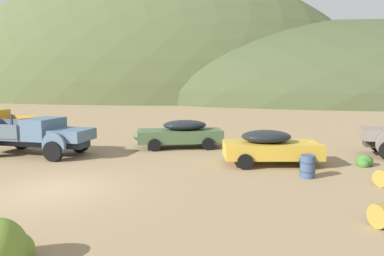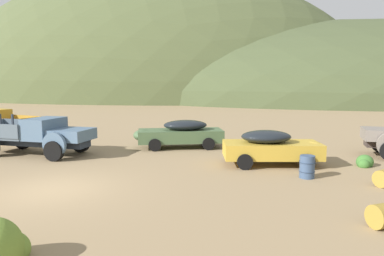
{
  "view_description": "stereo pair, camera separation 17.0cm",
  "coord_description": "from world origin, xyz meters",
  "px_view_note": "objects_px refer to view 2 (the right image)",
  "views": [
    {
      "loc": [
        6.74,
        -11.15,
        3.74
      ],
      "look_at": [
        3.89,
        5.72,
        1.53
      ],
      "focal_mm": 34.0,
      "sensor_mm": 36.0,
      "label": 1
    },
    {
      "loc": [
        6.9,
        -11.13,
        3.74
      ],
      "look_at": [
        3.89,
        5.72,
        1.53
      ],
      "focal_mm": 34.0,
      "sensor_mm": 36.0,
      "label": 2
    }
  ],
  "objects_px": {
    "oil_drum_by_truck": "(307,167)",
    "truck_chalk_blue": "(43,135)",
    "car_weathered_green": "(178,133)",
    "car_faded_yellow": "(274,147)"
  },
  "relations": [
    {
      "from": "truck_chalk_blue",
      "to": "oil_drum_by_truck",
      "type": "distance_m",
      "value": 12.84
    },
    {
      "from": "car_weathered_green",
      "to": "oil_drum_by_truck",
      "type": "height_order",
      "value": "car_weathered_green"
    },
    {
      "from": "car_faded_yellow",
      "to": "oil_drum_by_truck",
      "type": "height_order",
      "value": "car_faded_yellow"
    },
    {
      "from": "car_weathered_green",
      "to": "oil_drum_by_truck",
      "type": "xyz_separation_m",
      "value": [
        6.32,
        -5.45,
        -0.38
      ]
    },
    {
      "from": "car_faded_yellow",
      "to": "oil_drum_by_truck",
      "type": "relative_size",
      "value": 5.35
    },
    {
      "from": "truck_chalk_blue",
      "to": "car_weathered_green",
      "type": "height_order",
      "value": "truck_chalk_blue"
    },
    {
      "from": "car_weathered_green",
      "to": "car_faded_yellow",
      "type": "distance_m",
      "value": 6.17
    },
    {
      "from": "car_faded_yellow",
      "to": "car_weathered_green",
      "type": "bearing_deg",
      "value": 136.86
    },
    {
      "from": "oil_drum_by_truck",
      "to": "truck_chalk_blue",
      "type": "bearing_deg",
      "value": 169.81
    },
    {
      "from": "car_weathered_green",
      "to": "car_faded_yellow",
      "type": "height_order",
      "value": "same"
    }
  ]
}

